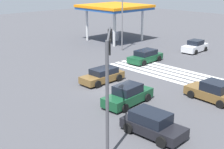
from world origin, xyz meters
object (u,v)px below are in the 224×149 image
(car_3, at_px, (152,124))
(car_5, at_px, (145,56))
(car_0, at_px, (103,75))
(car_4, at_px, (128,95))
(car_1, at_px, (213,92))
(traffic_signal_mast, at_px, (108,68))
(car_2, at_px, (195,47))
(street_light_pole_a, at_px, (122,9))

(car_3, xyz_separation_m, car_5, (11.69, -13.07, -0.03))
(car_3, bearing_deg, car_5, 128.93)
(car_0, xyz_separation_m, car_4, (-5.26, 2.10, 0.06))
(car_1, relative_size, car_3, 1.07)
(traffic_signal_mast, relative_size, car_1, 1.47)
(car_2, xyz_separation_m, car_5, (1.17, 8.71, -0.02))
(car_1, distance_m, street_light_pole_a, 19.62)
(car_2, bearing_deg, street_light_pole_a, -51.44)
(car_2, relative_size, car_3, 1.01)
(traffic_signal_mast, height_order, car_4, traffic_signal_mast)
(car_1, height_order, car_5, car_1)
(traffic_signal_mast, distance_m, car_3, 4.95)
(car_0, height_order, street_light_pole_a, street_light_pole_a)
(car_1, bearing_deg, car_3, 96.18)
(car_4, xyz_separation_m, car_5, (7.20, -10.57, -0.03))
(car_3, height_order, car_5, car_3)
(car_1, xyz_separation_m, car_5, (11.45, -5.08, -0.03))
(car_2, xyz_separation_m, car_4, (-6.03, 19.28, 0.01))
(street_light_pole_a, bearing_deg, traffic_signal_mast, 132.62)
(car_5, bearing_deg, traffic_signal_mast, 31.40)
(traffic_signal_mast, height_order, car_2, traffic_signal_mast)
(traffic_signal_mast, bearing_deg, car_5, -11.24)
(car_5, bearing_deg, street_light_pole_a, -112.96)
(car_3, bearing_deg, car_2, 112.90)
(car_0, bearing_deg, car_3, 64.36)
(traffic_signal_mast, relative_size, car_4, 1.42)
(car_2, xyz_separation_m, street_light_pole_a, (7.26, 6.42, 4.81))
(car_5, relative_size, street_light_pole_a, 0.49)
(car_2, bearing_deg, car_5, -10.60)
(street_light_pole_a, bearing_deg, car_5, 159.40)
(car_3, bearing_deg, car_1, 88.88)
(car_3, bearing_deg, street_light_pole_a, 136.30)
(traffic_signal_mast, xyz_separation_m, car_0, (8.63, -7.34, -4.03))
(car_2, bearing_deg, car_4, 14.42)
(car_0, bearing_deg, car_5, -167.46)
(car_3, distance_m, car_5, 17.54)
(car_1, relative_size, street_light_pole_a, 0.48)
(car_1, distance_m, car_4, 6.94)
(car_4, bearing_deg, car_5, 30.04)
(traffic_signal_mast, height_order, street_light_pole_a, street_light_pole_a)
(car_1, relative_size, car_5, 0.97)
(car_2, relative_size, street_light_pole_a, 0.45)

